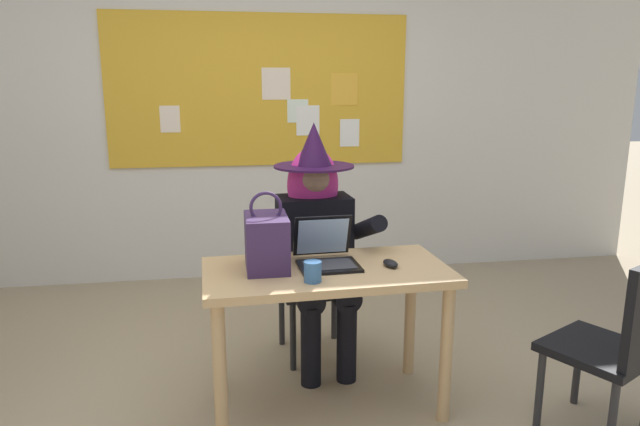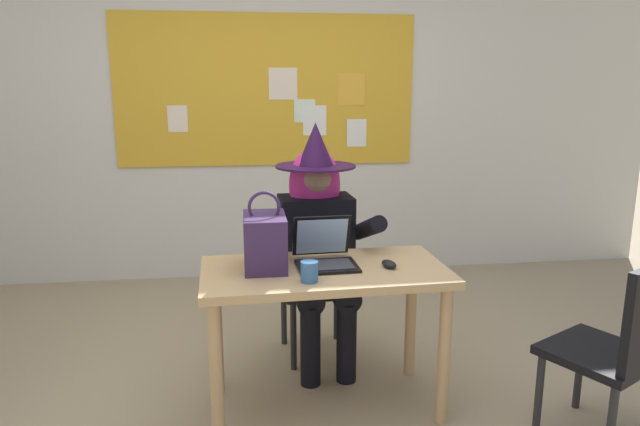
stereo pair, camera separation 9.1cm
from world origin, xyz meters
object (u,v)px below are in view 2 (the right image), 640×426
at_px(coffee_mug, 309,272).
at_px(desk_main, 325,291).
at_px(person_costumed, 318,230).
at_px(laptop, 325,254).
at_px(computer_mouse, 389,264).
at_px(chair_extra_corner, 619,344).
at_px(chair_at_desk, 313,270).
at_px(handbag, 265,241).

bearing_deg(coffee_mug, desk_main, 62.26).
bearing_deg(person_costumed, laptop, -6.31).
bearing_deg(desk_main, computer_mouse, -5.33).
distance_m(desk_main, coffee_mug, 0.26).
xyz_separation_m(laptop, chair_extra_corner, (1.22, -0.55, -0.30)).
distance_m(desk_main, chair_extra_corner, 1.33).
relative_size(desk_main, chair_at_desk, 1.34).
bearing_deg(coffee_mug, chair_at_desk, 81.92).
height_order(chair_at_desk, computer_mouse, chair_at_desk).
distance_m(handbag, coffee_mug, 0.31).
distance_m(person_costumed, laptop, 0.48).
height_order(person_costumed, handbag, person_costumed).
bearing_deg(person_costumed, handbag, -36.19).
relative_size(desk_main, person_costumed, 0.86).
xyz_separation_m(person_costumed, coffee_mug, (-0.13, -0.72, -0.00)).
relative_size(laptop, handbag, 0.85).
xyz_separation_m(handbag, chair_extra_corner, (1.52, -0.53, -0.38)).
xyz_separation_m(person_costumed, computer_mouse, (0.28, -0.57, -0.03)).
bearing_deg(desk_main, chair_extra_corner, -21.61).
relative_size(desk_main, handbag, 3.19).
relative_size(handbag, chair_extra_corner, 0.43).
height_order(laptop, coffee_mug, laptop).
bearing_deg(chair_extra_corner, desk_main, 40.18).
distance_m(computer_mouse, handbag, 0.61).
bearing_deg(desk_main, chair_at_desk, 87.90).
bearing_deg(laptop, coffee_mug, -115.69).
xyz_separation_m(computer_mouse, coffee_mug, (-0.41, -0.15, 0.03)).
xyz_separation_m(desk_main, handbag, (-0.28, 0.05, 0.25)).
height_order(laptop, chair_extra_corner, laptop).
bearing_deg(chair_extra_corner, handbag, 42.36).
height_order(desk_main, person_costumed, person_costumed).
bearing_deg(desk_main, coffee_mug, -117.74).
xyz_separation_m(chair_at_desk, chair_extra_corner, (1.21, -1.15, -0.01)).
bearing_deg(coffee_mug, laptop, 66.79).
height_order(laptop, handbag, handbag).
relative_size(computer_mouse, coffee_mug, 1.09).
bearing_deg(handbag, person_costumed, 57.16).
bearing_deg(person_costumed, coffee_mug, -13.61).
height_order(coffee_mug, chair_extra_corner, chair_extra_corner).
distance_m(computer_mouse, chair_extra_corner, 1.06).
xyz_separation_m(chair_at_desk, handbag, (-0.31, -0.62, 0.36)).
bearing_deg(chair_at_desk, coffee_mug, -13.27).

